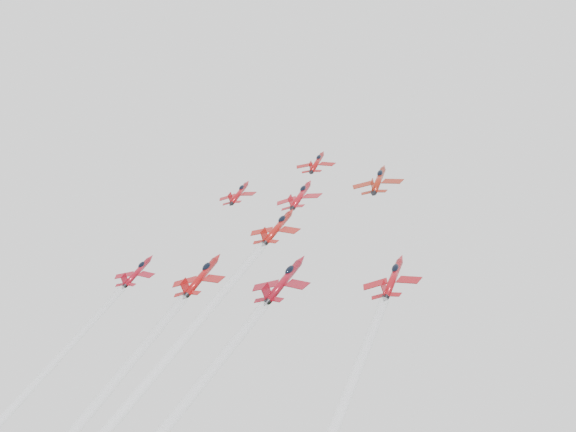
% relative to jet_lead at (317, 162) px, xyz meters
% --- Properties ---
extents(jet_lead, '(8.98, 10.91, 8.72)m').
position_rel_jet_lead_xyz_m(jet_lead, '(0.00, 0.00, 0.00)').
color(jet_lead, '#A00F0F').
extents(jet_row2_left, '(8.79, 10.68, 8.54)m').
position_rel_jet_lead_xyz_m(jet_row2_left, '(-14.21, -9.23, -7.33)').
color(jet_row2_left, '#A00F14').
extents(jet_row2_center, '(9.93, 12.05, 9.64)m').
position_rel_jet_lead_xyz_m(jet_row2_center, '(2.39, -13.08, -10.37)').
color(jet_row2_center, '#AF101B').
extents(jet_row2_right, '(10.09, 12.26, 9.80)m').
position_rel_jet_lead_xyz_m(jet_row2_right, '(18.02, -10.73, -8.51)').
color(jet_row2_right, maroon).
extents(jet_center, '(10.20, 87.94, 70.21)m').
position_rel_jet_lead_xyz_m(jet_center, '(2.68, -62.30, -49.54)').
color(jet_center, '#A7150F').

